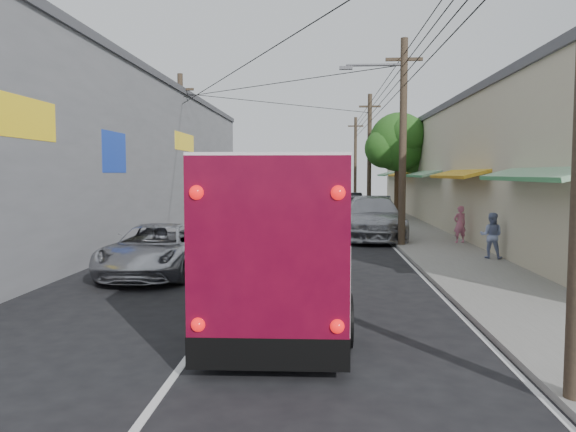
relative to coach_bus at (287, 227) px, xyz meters
name	(u,v)px	position (x,y,z in m)	size (l,w,h in m)	color
ground	(194,349)	(-1.27, -4.09, -1.63)	(120.00, 120.00, 0.00)	black
sidewalk	(407,229)	(5.23, 15.91, -1.57)	(3.00, 80.00, 0.12)	slate
building_right	(487,168)	(9.71, 17.91, 1.52)	(7.09, 40.00, 6.25)	#B9B293
building_left	(104,158)	(-9.77, 13.90, 2.02)	(7.20, 36.00, 7.25)	gray
utility_poles	(342,149)	(1.85, 16.23, 2.49)	(11.80, 45.28, 8.00)	#473828
street_tree	(400,144)	(5.60, 21.92, 3.04)	(4.40, 4.00, 6.60)	#3F2B19
coach_bus	(287,227)	(0.00, 0.00, 0.00)	(2.64, 10.99, 3.16)	white
jeepney	(157,250)	(-3.87, 2.59, -0.92)	(2.37, 5.13, 1.43)	#B5B5BC
parked_suv	(372,218)	(3.07, 11.90, -0.71)	(2.60, 6.39, 1.85)	#9B9CA3
parked_car_mid	(362,208)	(3.33, 21.91, -0.88)	(1.78, 4.41, 1.50)	#232328
parked_car_far	(348,206)	(2.53, 22.91, -0.81)	(1.75, 5.01, 1.65)	black
pedestrian_near	(460,224)	(6.33, 9.62, -0.78)	(0.54, 0.35, 1.47)	#C06584
pedestrian_far	(491,235)	(6.33, 5.46, -0.77)	(0.72, 0.56, 1.49)	#818EBB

